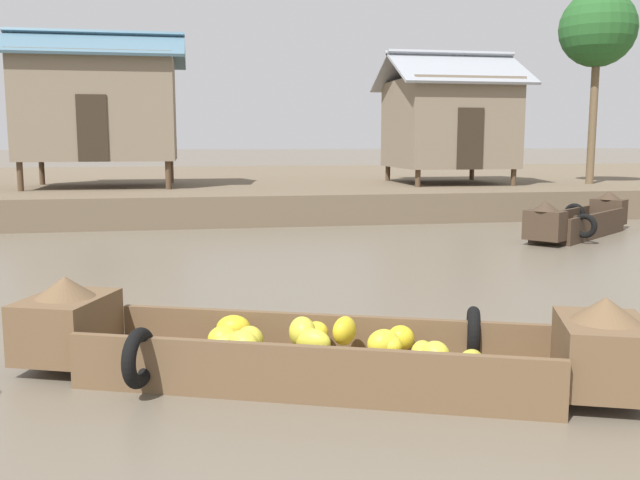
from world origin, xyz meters
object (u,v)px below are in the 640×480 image
(banana_boat, at_px, (316,348))
(palm_tree_near, at_px, (598,30))
(stilt_house_right, at_px, (448,122))
(stilt_house_mid_right, at_px, (99,106))
(fishing_skiff_distant, at_px, (579,221))

(banana_boat, xyz_separation_m, palm_tree_near, (11.34, 14.16, 5.19))
(banana_boat, distance_m, palm_tree_near, 18.86)
(stilt_house_right, bearing_deg, banana_boat, -114.63)
(banana_boat, relative_size, palm_tree_near, 0.93)
(stilt_house_mid_right, bearing_deg, banana_boat, -76.62)
(fishing_skiff_distant, bearing_deg, palm_tree_near, 56.93)
(fishing_skiff_distant, height_order, stilt_house_mid_right, stilt_house_mid_right)
(banana_boat, distance_m, stilt_house_right, 16.99)
(banana_boat, relative_size, fishing_skiff_distant, 1.47)
(banana_boat, bearing_deg, stilt_house_right, 65.37)
(fishing_skiff_distant, relative_size, stilt_house_right, 0.91)
(stilt_house_mid_right, bearing_deg, fishing_skiff_distant, -32.42)
(fishing_skiff_distant, bearing_deg, stilt_house_mid_right, 147.58)
(stilt_house_right, relative_size, palm_tree_near, 0.70)
(banana_boat, height_order, stilt_house_mid_right, stilt_house_mid_right)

